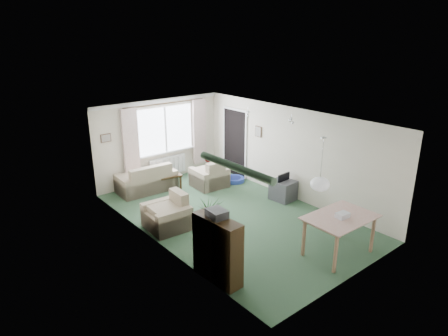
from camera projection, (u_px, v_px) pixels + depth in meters
ground at (232, 217)px, 9.54m from camera, size 6.50×6.50×0.00m
window at (165, 130)px, 11.53m from camera, size 1.80×0.03×1.30m
curtain_rod at (165, 103)px, 11.22m from camera, size 2.60×0.03×0.03m
curtain_left at (131, 145)px, 10.84m from camera, size 0.45×0.08×2.00m
curtain_right at (199, 132)px, 12.22m from camera, size 0.45×0.08×2.00m
radiator at (168, 166)px, 11.86m from camera, size 1.20×0.10×0.55m
doorway at (235, 143)px, 12.01m from camera, size 0.03×0.95×2.00m
pendant_lamp at (320, 184)px, 7.50m from camera, size 0.36×0.36×0.36m
tinsel_garland at (235, 167)px, 5.97m from camera, size 1.60×1.60×0.12m
bauble_cluster_a at (248, 112)px, 10.25m from camera, size 0.20×0.20×0.20m
bauble_cluster_b at (291, 118)px, 9.56m from camera, size 0.20×0.20×0.20m
wall_picture_back at (106, 138)px, 10.43m from camera, size 0.28×0.03×0.22m
wall_picture_right at (258, 132)px, 11.10m from camera, size 0.03×0.24×0.30m
sofa at (146, 177)px, 10.97m from camera, size 1.60×0.90×0.78m
armchair_corner at (209, 173)px, 11.27m from camera, size 0.94×0.89×0.79m
armchair_left at (166, 211)px, 8.87m from camera, size 0.91×0.95×0.81m
coffee_table at (164, 182)px, 11.14m from camera, size 1.00×0.68×0.42m
photo_frame at (164, 171)px, 11.11m from camera, size 0.12×0.06×0.16m
bookshelf at (218, 249)px, 6.96m from camera, size 0.39×1.00×1.20m
hifi_box at (217, 213)px, 6.80m from camera, size 0.30×0.37×0.14m
houseplant at (210, 233)px, 7.39m from camera, size 0.62×0.62×1.35m
dining_table at (339, 236)px, 7.84m from camera, size 1.30×0.88×0.80m
gift_box at (343, 216)px, 7.64m from camera, size 0.27×0.20×0.12m
tv_cube at (283, 190)px, 10.43m from camera, size 0.56×0.61×0.52m
pet_bed at (234, 179)px, 11.74m from camera, size 0.78×0.78×0.12m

